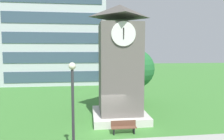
{
  "coord_description": "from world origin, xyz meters",
  "views": [
    {
      "loc": [
        -1.65,
        -14.46,
        5.8
      ],
      "look_at": [
        0.53,
        3.24,
        4.15
      ],
      "focal_mm": 32.2,
      "sensor_mm": 36.0,
      "label": 1
    }
  ],
  "objects_px": {
    "park_bench": "(124,127)",
    "tree_streetside": "(135,69)",
    "street_lamp": "(73,101)",
    "clock_tower": "(120,69)"
  },
  "relations": [
    {
      "from": "park_bench",
      "to": "clock_tower",
      "type": "bearing_deg",
      "value": 86.26
    },
    {
      "from": "street_lamp",
      "to": "tree_streetside",
      "type": "bearing_deg",
      "value": 62.44
    },
    {
      "from": "street_lamp",
      "to": "tree_streetside",
      "type": "xyz_separation_m",
      "value": [
        5.92,
        11.35,
        0.6
      ]
    },
    {
      "from": "clock_tower",
      "to": "street_lamp",
      "type": "xyz_separation_m",
      "value": [
        -3.46,
        -6.66,
        -0.97
      ]
    },
    {
      "from": "park_bench",
      "to": "tree_streetside",
      "type": "bearing_deg",
      "value": 71.1
    },
    {
      "from": "street_lamp",
      "to": "tree_streetside",
      "type": "relative_size",
      "value": 0.87
    },
    {
      "from": "clock_tower",
      "to": "park_bench",
      "type": "distance_m",
      "value": 4.92
    },
    {
      "from": "park_bench",
      "to": "tree_streetside",
      "type": "height_order",
      "value": "tree_streetside"
    },
    {
      "from": "park_bench",
      "to": "tree_streetside",
      "type": "xyz_separation_m",
      "value": [
        2.67,
        7.79,
        3.45
      ]
    },
    {
      "from": "park_bench",
      "to": "street_lamp",
      "type": "xyz_separation_m",
      "value": [
        -3.26,
        -3.56,
        2.85
      ]
    }
  ]
}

